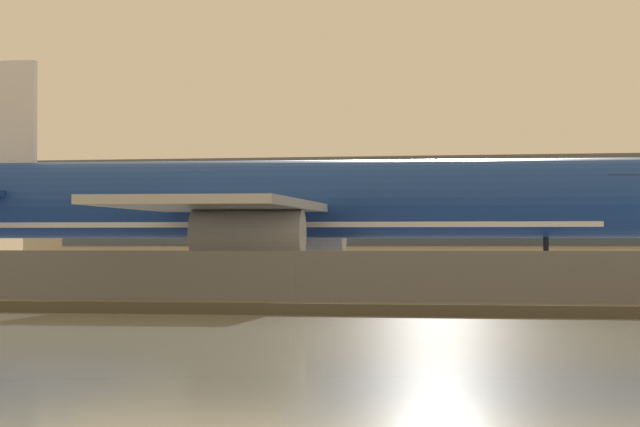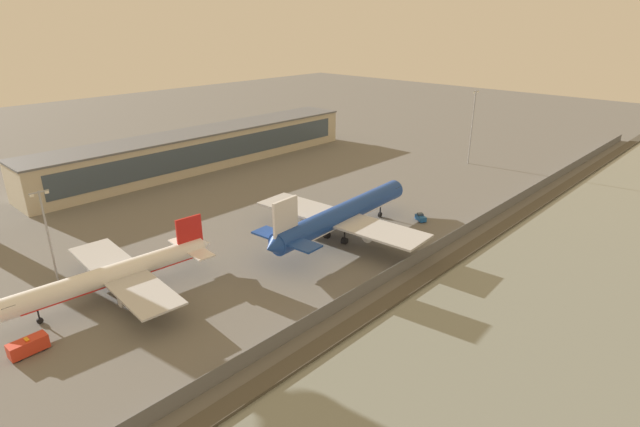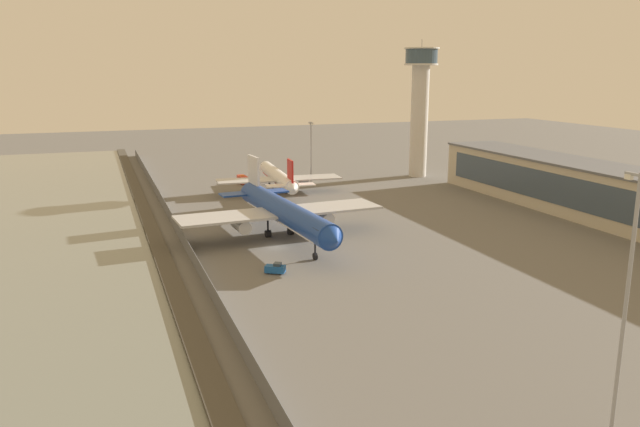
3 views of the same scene
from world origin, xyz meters
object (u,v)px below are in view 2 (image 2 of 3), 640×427
ops_van (29,345)px  apron_light_mast_apron_west (48,233)px  baggage_tug (421,218)px  cargo_jet_blue (342,215)px  apron_light_mast_apron_east (472,124)px  passenger_jet_white_red (115,274)px

ops_van → apron_light_mast_apron_west: apron_light_mast_apron_west is taller
baggage_tug → ops_van: 83.00m
baggage_tug → cargo_jet_blue: bearing=160.0°
apron_light_mast_apron_west → apron_light_mast_apron_east: size_ratio=0.76×
ops_van → apron_light_mast_apron_west: size_ratio=0.29×
baggage_tug → apron_light_mast_apron_east: (54.09, 16.20, 12.41)m
baggage_tug → ops_van: size_ratio=0.68×
cargo_jet_blue → baggage_tug: 21.96m
cargo_jet_blue → apron_light_mast_apron_west: size_ratio=2.64×
passenger_jet_white_red → ops_van: bearing=-159.6°
cargo_jet_blue → ops_van: size_ratio=9.09×
cargo_jet_blue → apron_light_mast_apron_east: bearing=6.8°
cargo_jet_blue → passenger_jet_white_red: cargo_jet_blue is taller
ops_van → baggage_tug: bearing=-9.3°
ops_van → apron_light_mast_apron_east: (135.99, 2.80, 11.94)m
apron_light_mast_apron_east → ops_van: bearing=-178.8°
cargo_jet_blue → ops_van: (-61.72, 6.06, -4.08)m
apron_light_mast_apron_west → apron_light_mast_apron_east: apron_light_mast_apron_east is taller
cargo_jet_blue → baggage_tug: (20.19, -7.34, -4.56)m
passenger_jet_white_red → baggage_tug: 68.55m
passenger_jet_white_red → apron_light_mast_apron_east: (119.74, -3.25, 9.06)m
cargo_jet_blue → ops_van: 62.15m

